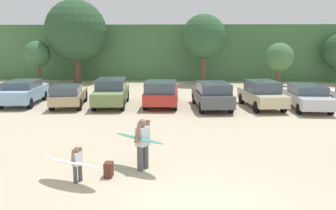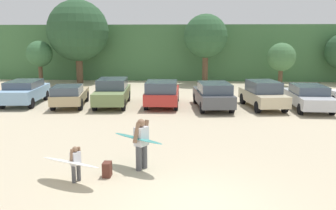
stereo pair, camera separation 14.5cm
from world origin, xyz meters
name	(u,v)px [view 2 (the right image)]	position (x,y,z in m)	size (l,w,h in m)	color
ground_plane	(197,205)	(0.00, 0.00, 0.00)	(120.00, 120.00, 0.00)	#C1B293
hillside_ridge	(194,51)	(0.00, 31.92, 2.65)	(108.00, 12.00, 5.29)	#427042
tree_ridge_back	(39,54)	(-13.68, 22.83, 2.64)	(2.29, 2.29, 3.82)	brown
tree_center	(78,31)	(-10.48, 23.91, 4.68)	(5.46, 5.46, 7.43)	brown
tree_far_left	(206,36)	(0.94, 23.79, 4.19)	(3.82, 3.82, 6.13)	brown
tree_far_right	(281,57)	(7.40, 23.17, 2.43)	(2.41, 2.41, 3.66)	brown
parked_car_sky_blue	(25,91)	(-10.57, 13.11, 0.80)	(2.31, 4.57, 1.49)	#84ADD1
parked_car_tan	(70,95)	(-7.53, 12.56, 0.72)	(2.41, 4.59, 1.36)	tan
parked_car_olive_green	(112,92)	(-5.03, 13.06, 0.85)	(2.21, 4.82, 1.64)	#6B7F4C
parked_car_red	(162,93)	(-1.97, 13.04, 0.82)	(2.03, 4.61, 1.61)	#B72D28
parked_car_dark_gray	(213,95)	(1.05, 12.50, 0.82)	(2.34, 4.73, 1.57)	#4C4F54
parked_car_champagne	(263,94)	(3.99, 12.87, 0.83)	(2.36, 4.47, 1.62)	beige
parked_car_silver	(308,97)	(6.55, 12.69, 0.74)	(1.91, 4.76, 1.41)	silver
person_adult	(141,141)	(-1.73, 2.39, 0.93)	(0.50, 0.70, 1.64)	#4C4C51
person_child	(76,162)	(-3.49, 1.26, 0.60)	(0.30, 0.39, 1.06)	#4C4C51
surfboard_teal	(138,138)	(-1.86, 2.46, 0.99)	(1.97, 1.65, 0.21)	teal
surfboard_white	(70,162)	(-3.61, 1.15, 0.63)	(2.08, 1.30, 0.25)	white
backpack_dropped	(107,169)	(-2.68, 1.70, 0.22)	(0.24, 0.34, 0.45)	#592D23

